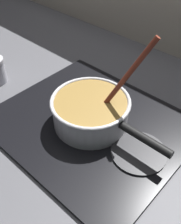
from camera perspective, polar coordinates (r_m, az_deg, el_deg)
name	(u,v)px	position (r m, az deg, el deg)	size (l,w,h in m)	color
ground	(9,157)	(0.79, -17.34, -9.27)	(2.40, 1.60, 0.04)	#4C4C51
hob_plate	(90,124)	(0.81, 0.00, -2.53)	(0.56, 0.48, 0.01)	black
burner_ring	(90,121)	(0.80, 0.00, -2.02)	(0.16, 0.16, 0.01)	#592D0C
spare_burner	(139,152)	(0.73, 10.41, -8.61)	(0.15, 0.15, 0.01)	#262628
cooking_pan	(91,111)	(0.77, 0.14, 0.26)	(0.38, 0.23, 0.29)	silver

